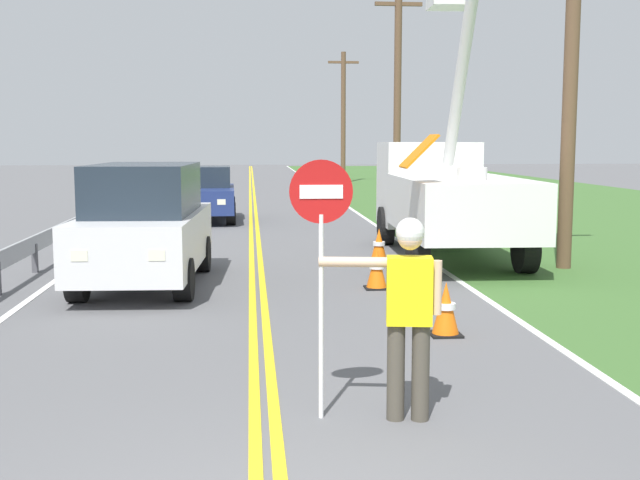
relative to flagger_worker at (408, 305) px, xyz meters
name	(u,v)px	position (x,y,z in m)	size (l,w,h in m)	color
grass_verge_right	(618,219)	(10.33, 17.54, -1.04)	(16.00, 110.00, 0.01)	#3D662D
centerline_yellow_left	(251,223)	(-1.36, 17.54, -1.04)	(0.11, 110.00, 0.01)	yellow
centerline_yellow_right	(257,223)	(-1.18, 17.54, -1.04)	(0.11, 110.00, 0.01)	yellow
edge_line_right	(370,221)	(2.33, 17.54, -1.04)	(0.12, 110.00, 0.01)	silver
edge_line_left	(135,224)	(-4.87, 17.54, -1.04)	(0.12, 110.00, 0.01)	silver
flagger_worker	(408,305)	(0.00, 0.00, 0.00)	(1.08, 0.31, 1.83)	#474238
stop_sign_paddle	(321,230)	(-0.76, 0.11, 0.66)	(0.56, 0.04, 2.33)	silver
utility_bucket_truck	(444,190)	(2.85, 10.26, 0.39)	(2.84, 6.87, 6.05)	white
oncoming_suv_nearest	(145,224)	(-3.18, 7.04, 0.01)	(2.07, 4.68, 2.10)	silver
oncoming_sedan_second	(204,194)	(-2.80, 18.22, -0.21)	(2.00, 4.15, 1.70)	navy
utility_pole_near	(572,41)	(4.77, 8.21, 3.33)	(1.80, 0.28, 8.38)	brown
utility_pole_mid	(397,94)	(4.27, 23.60, 3.24)	(1.80, 0.28, 8.20)	brown
utility_pole_far	(343,115)	(4.15, 40.31, 2.96)	(1.80, 0.28, 7.65)	brown
traffic_cone_lead	(446,310)	(1.11, 3.04, -0.71)	(0.40, 0.40, 0.70)	orange
traffic_cone_mid	(377,269)	(0.74, 6.35, -0.71)	(0.40, 0.40, 0.70)	orange
traffic_cone_tail	(379,246)	(1.26, 9.31, -0.71)	(0.40, 0.40, 0.70)	orange
guardrail_left_shoulder	(74,226)	(-5.47, 12.00, -0.53)	(0.10, 32.00, 0.71)	#9EA0A3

